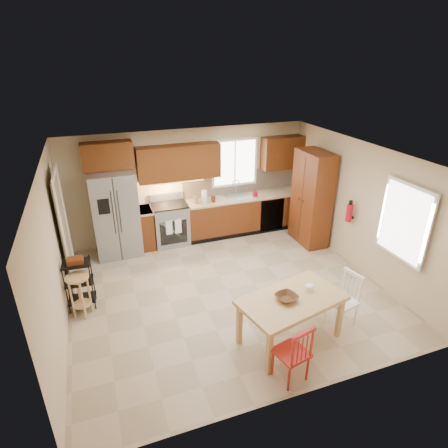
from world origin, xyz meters
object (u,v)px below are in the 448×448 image
Objects in this scene: chair_white at (342,300)px; table_jar at (309,289)px; pantry at (312,198)px; range_stove at (170,224)px; soap_bottle at (255,193)px; bar_stool at (81,296)px; fire_extinguisher at (349,213)px; utility_cart at (80,284)px; dining_table at (290,320)px; chair_red at (291,351)px; table_bowl at (286,300)px; refrigerator at (116,214)px.

table_jar is (-0.62, 0.05, 0.33)m from chair_white.
chair_white is at bearing -111.26° from pantry.
range_stove is 0.44× the size of pantry.
soap_bottle is 0.25× the size of bar_stool.
fire_extinguisher is 0.40× the size of utility_cart.
range_stove is at bearing 161.71° from pantry.
chair_red is (-0.35, -0.65, 0.08)m from dining_table.
fire_extinguisher is 3.52m from chair_red.
chair_red is at bearing -111.41° from table_bowl.
chair_red is (1.78, -4.32, -0.46)m from refrigerator.
utility_cart reaches higher than chair_white.
table_jar is at bearing -122.17° from pantry.
soap_bottle is 0.21× the size of chair_white.
pantry reaches higher than dining_table.
pantry is 6.81× the size of table_bowl.
range_stove reaches higher than bar_stool.
soap_bottle is 3.84m from dining_table.
chair_red is at bearing -137.42° from fire_extinguisher.
dining_table is (0.98, -3.73, -0.09)m from range_stove.
pantry reaches higher than bar_stool.
pantry reaches higher than refrigerator.
table_jar is at bearing 12.53° from table_bowl.
chair_red is at bearing -131.13° from dining_table.
table_bowl reaches higher than bar_stool.
table_jar is at bearing -101.39° from soap_bottle.
pantry reaches higher than range_stove.
chair_white reaches higher than dining_table.
dining_table is 0.74m from chair_red.
fire_extinguisher is 0.40× the size of chair_white.
table_bowl is at bearing -127.36° from pantry.
refrigerator is 4.69m from chair_red.
range_stove is 2.65m from utility_cart.
utility_cart is (-2.84, 1.94, -0.30)m from table_bowl.
chair_white is at bearing -9.82° from dining_table.
table_bowl is (0.25, 0.65, 0.30)m from chair_red.
dining_table is (2.13, -3.67, -0.54)m from refrigerator.
table_jar is (0.68, 0.75, 0.33)m from chair_red.
chair_white is 4.22m from bar_stool.
chair_red is 3.66m from utility_cart.
table_jar is at bearing 3.12° from dining_table.
dining_table is at bearing -126.08° from pantry.
utility_cart is at bearing 133.71° from dining_table.
chair_red reaches higher than table_bowl.
table_bowl is (-2.29, -1.69, -0.35)m from fire_extinguisher.
utility_cart reaches higher than dining_table.
utility_cart is at bearing -137.49° from range_stove.
range_stove is at bearing 2.99° from refrigerator.
soap_bottle is at bearing 35.28° from bar_stool.
refrigerator reaches higher than table_jar.
bar_stool is at bearing -133.79° from range_stove.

